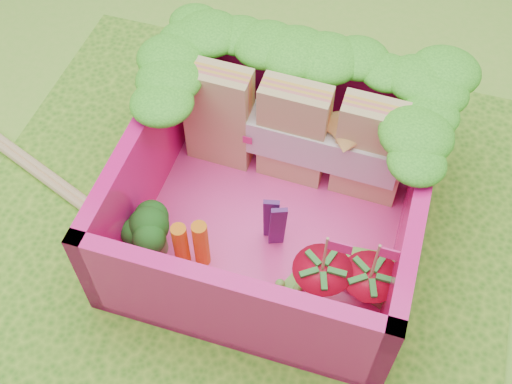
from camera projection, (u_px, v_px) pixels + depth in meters
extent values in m
plane|color=#7ECA39|center=(234.00, 236.00, 3.11)|extent=(14.00, 14.00, 0.00)
cube|color=#428C1F|center=(234.00, 234.00, 3.10)|extent=(2.60, 2.60, 0.03)
cube|color=#FF41A4|center=(272.00, 224.00, 3.08)|extent=(1.30, 1.30, 0.05)
cube|color=#E8137A|center=(308.00, 99.00, 3.23)|extent=(1.30, 0.07, 0.55)
cube|color=#E8137A|center=(230.00, 313.00, 2.54)|extent=(1.30, 0.07, 0.55)
cube|color=#E8137A|center=(147.00, 162.00, 2.99)|extent=(0.07, 1.30, 0.55)
cube|color=#E8137A|center=(410.00, 227.00, 2.78)|extent=(0.07, 1.30, 0.55)
ellipsoid|color=#278F1A|center=(208.00, 32.00, 3.03)|extent=(0.30, 0.30, 0.11)
ellipsoid|color=#278F1A|center=(237.00, 38.00, 3.00)|extent=(0.30, 0.30, 0.11)
ellipsoid|color=#278F1A|center=(266.00, 44.00, 2.98)|extent=(0.30, 0.30, 0.11)
ellipsoid|color=#278F1A|center=(296.00, 50.00, 2.95)|extent=(0.30, 0.30, 0.11)
ellipsoid|color=#278F1A|center=(326.00, 56.00, 2.93)|extent=(0.30, 0.30, 0.11)
ellipsoid|color=#278F1A|center=(357.00, 63.00, 2.90)|extent=(0.30, 0.30, 0.11)
ellipsoid|color=#278F1A|center=(388.00, 69.00, 2.88)|extent=(0.30, 0.30, 0.11)
ellipsoid|color=#278F1A|center=(420.00, 76.00, 2.85)|extent=(0.30, 0.30, 0.11)
ellipsoid|color=#278F1A|center=(153.00, 98.00, 2.77)|extent=(0.27, 0.27, 0.10)
ellipsoid|color=#278F1A|center=(165.00, 76.00, 2.85)|extent=(0.27, 0.27, 0.10)
ellipsoid|color=#278F1A|center=(177.00, 56.00, 2.93)|extent=(0.27, 0.27, 0.10)
ellipsoid|color=#278F1A|center=(188.00, 36.00, 3.01)|extent=(0.27, 0.27, 0.10)
ellipsoid|color=#278F1A|center=(198.00, 18.00, 3.09)|extent=(0.27, 0.27, 0.10)
ellipsoid|color=#278F1A|center=(421.00, 160.00, 2.57)|extent=(0.27, 0.27, 0.10)
ellipsoid|color=#278F1A|center=(426.00, 135.00, 2.65)|extent=(0.27, 0.27, 0.10)
ellipsoid|color=#278F1A|center=(431.00, 111.00, 2.73)|extent=(0.27, 0.27, 0.10)
ellipsoid|color=#278F1A|center=(436.00, 89.00, 2.81)|extent=(0.27, 0.27, 0.10)
ellipsoid|color=#278F1A|center=(440.00, 68.00, 2.88)|extent=(0.27, 0.27, 0.10)
cube|color=tan|center=(219.00, 115.00, 3.08)|extent=(0.33, 0.16, 0.57)
cube|color=tan|center=(293.00, 133.00, 3.02)|extent=(0.33, 0.16, 0.57)
cube|color=tan|center=(371.00, 150.00, 2.95)|extent=(0.33, 0.16, 0.57)
cube|color=white|center=(293.00, 136.00, 3.04)|extent=(1.03, 0.20, 0.20)
cylinder|color=#5D9045|center=(154.00, 242.00, 2.92)|extent=(0.12, 0.12, 0.13)
ellipsoid|color=#1A5015|center=(150.00, 227.00, 2.82)|extent=(0.32, 0.32, 0.12)
cylinder|color=orange|center=(181.00, 245.00, 2.83)|extent=(0.07, 0.07, 0.27)
cylinder|color=orange|center=(201.00, 244.00, 2.82)|extent=(0.07, 0.07, 0.29)
cube|color=#3B1854|center=(271.00, 219.00, 2.84)|extent=(0.07, 0.04, 0.38)
cube|color=#3B1854|center=(277.00, 226.00, 2.82)|extent=(0.07, 0.04, 0.38)
cone|color=#BB0B29|center=(320.00, 284.00, 2.73)|extent=(0.25, 0.25, 0.25)
cylinder|color=tan|center=(325.00, 254.00, 2.53)|extent=(0.01, 0.01, 0.24)
cube|color=#E92686|center=(339.00, 247.00, 2.45)|extent=(0.10, 0.01, 0.06)
cone|color=#BB0B29|center=(367.00, 290.00, 2.71)|extent=(0.24, 0.24, 0.24)
cylinder|color=tan|center=(375.00, 261.00, 2.51)|extent=(0.01, 0.01, 0.24)
cube|color=#E92686|center=(391.00, 254.00, 2.44)|extent=(0.10, 0.01, 0.06)
cube|color=#62C63E|center=(373.00, 260.00, 2.91)|extent=(0.32, 0.10, 0.05)
cube|color=#62C63E|center=(366.00, 290.00, 2.82)|extent=(0.33, 0.16, 0.05)
cube|color=#62C63E|center=(289.00, 290.00, 2.82)|extent=(0.20, 0.32, 0.05)
cube|color=#DDAE79|center=(36.00, 173.00, 3.27)|extent=(2.22, 0.88, 0.04)
cube|color=#DDAE79|center=(48.00, 173.00, 3.27)|extent=(2.22, 0.88, 0.04)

